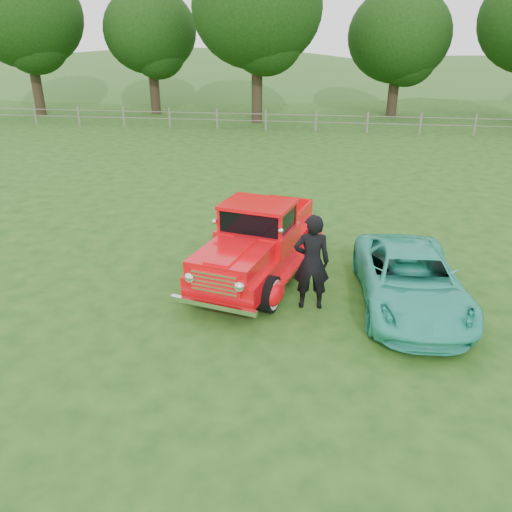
# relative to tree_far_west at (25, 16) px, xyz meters

# --- Properties ---
(ground) EXTENTS (140.00, 140.00, 0.00)m
(ground) POSITION_rel_tree_far_west_xyz_m (20.00, -26.00, -6.49)
(ground) COLOR #1B4612
(ground) RESTS_ON ground
(distant_hills) EXTENTS (116.00, 60.00, 18.00)m
(distant_hills) POSITION_rel_tree_far_west_xyz_m (15.92, 33.46, -11.03)
(distant_hills) COLOR #335A21
(distant_hills) RESTS_ON ground
(fence_line) EXTENTS (48.00, 0.12, 1.20)m
(fence_line) POSITION_rel_tree_far_west_xyz_m (20.00, -4.00, -5.88)
(fence_line) COLOR slate
(fence_line) RESTS_ON ground
(tree_far_west) EXTENTS (7.60, 7.60, 9.93)m
(tree_far_west) POSITION_rel_tree_far_west_xyz_m (0.00, 0.00, 0.00)
(tree_far_west) COLOR black
(tree_far_west) RESTS_ON ground
(tree_mid_west) EXTENTS (6.40, 6.40, 8.46)m
(tree_mid_west) POSITION_rel_tree_far_west_xyz_m (8.00, 2.00, -0.94)
(tree_mid_west) COLOR black
(tree_mid_west) RESTS_ON ground
(tree_near_west) EXTENTS (8.00, 8.00, 10.42)m
(tree_near_west) POSITION_rel_tree_far_west_xyz_m (16.00, -1.00, 0.31)
(tree_near_west) COLOR black
(tree_near_west) RESTS_ON ground
(tree_near_east) EXTENTS (6.80, 6.80, 8.33)m
(tree_near_east) POSITION_rel_tree_far_west_xyz_m (25.00, 3.00, -1.24)
(tree_near_east) COLOR black
(tree_near_east) RESTS_ON ground
(red_pickup) EXTENTS (3.01, 5.25, 1.78)m
(red_pickup) POSITION_rel_tree_far_west_xyz_m (19.59, -23.96, -5.69)
(red_pickup) COLOR black
(red_pickup) RESTS_ON ground
(teal_sedan) EXTENTS (2.24, 4.37, 1.18)m
(teal_sedan) POSITION_rel_tree_far_west_xyz_m (22.86, -24.96, -5.90)
(teal_sedan) COLOR #2EB99C
(teal_sedan) RESTS_ON ground
(man) EXTENTS (0.79, 0.57, 2.01)m
(man) POSITION_rel_tree_far_west_xyz_m (20.86, -25.32, -5.48)
(man) COLOR black
(man) RESTS_ON ground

